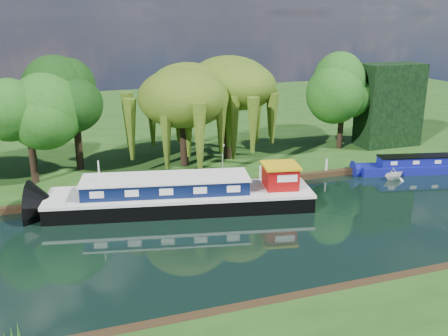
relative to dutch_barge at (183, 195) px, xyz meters
name	(u,v)px	position (x,y,z in m)	size (l,w,h in m)	color
ground	(268,229)	(4.19, -5.16, -0.95)	(120.00, 120.00, 0.00)	black
far_bank	(158,121)	(4.19, 28.84, -0.73)	(120.00, 52.00, 0.45)	#1C3F11
dutch_barge	(183,195)	(0.00, 0.00, 0.00)	(18.64, 7.70, 3.84)	black
narrowboat	(422,166)	(21.44, 1.36, -0.38)	(11.14, 4.27, 1.61)	navy
red_dinghy	(99,214)	(-5.70, 0.87, -0.95)	(1.98, 2.77, 0.57)	maroon
white_cruiser	(394,179)	(17.98, 0.58, -0.95)	(1.82, 2.10, 1.11)	silver
willow_left	(183,97)	(2.36, 8.59, 5.43)	(6.82, 6.82, 8.17)	black
willow_right	(228,93)	(6.61, 9.41, 5.45)	(6.70, 6.70, 8.16)	black
tree_far_left	(28,112)	(-9.79, 7.92, 5.03)	(5.01, 5.01, 8.07)	black
tree_far_mid	(74,99)	(-6.25, 10.42, 5.45)	(5.27, 5.27, 8.63)	black
tree_far_right	(343,92)	(18.20, 9.39, 4.93)	(4.82, 4.82, 7.89)	black
conifer_hedge	(389,105)	(23.19, 8.84, 3.50)	(6.00, 3.00, 8.00)	black
lamppost	(222,150)	(4.69, 5.34, 1.47)	(0.36, 0.36, 2.56)	silver
mooring_posts	(219,176)	(3.69, 3.24, 0.00)	(19.16, 0.16, 1.00)	silver
reeds_near	(444,258)	(11.07, -12.73, -0.40)	(33.70, 1.50, 1.10)	#1B5616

